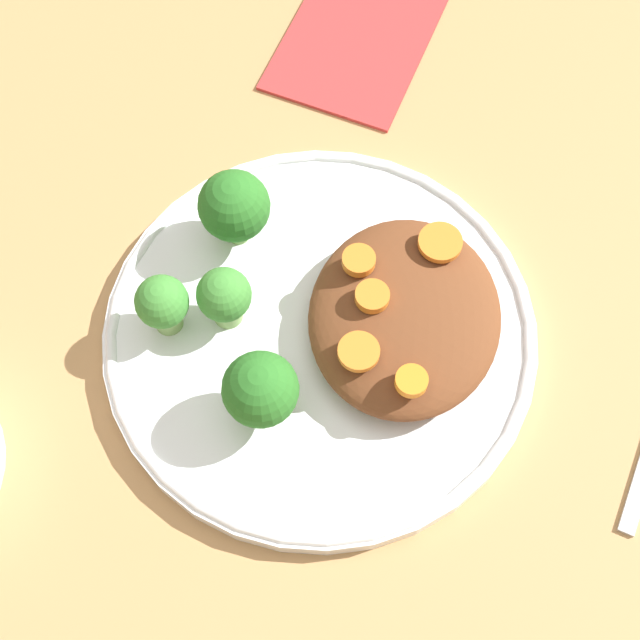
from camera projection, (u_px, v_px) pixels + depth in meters
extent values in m
plane|color=tan|center=(320.00, 339.00, 0.57)|extent=(4.00, 4.00, 0.00)
cylinder|color=white|center=(320.00, 335.00, 0.57)|extent=(0.28, 0.28, 0.01)
torus|color=white|center=(320.00, 330.00, 0.56)|extent=(0.27, 0.27, 0.01)
ellipsoid|color=brown|center=(405.00, 316.00, 0.55)|extent=(0.14, 0.12, 0.03)
cylinder|color=#7FA85B|center=(228.00, 303.00, 0.56)|extent=(0.02, 0.02, 0.02)
sphere|color=#3D8433|center=(225.00, 288.00, 0.54)|extent=(0.03, 0.03, 0.03)
cylinder|color=#759E51|center=(237.00, 226.00, 0.58)|extent=(0.01, 0.01, 0.02)
sphere|color=#286B23|center=(234.00, 206.00, 0.56)|extent=(0.05, 0.05, 0.05)
cylinder|color=#7FA85B|center=(263.00, 404.00, 0.53)|extent=(0.02, 0.02, 0.02)
sphere|color=#286B23|center=(260.00, 389.00, 0.51)|extent=(0.04, 0.04, 0.04)
cylinder|color=#7FA85B|center=(167.00, 316.00, 0.55)|extent=(0.02, 0.02, 0.02)
sphere|color=#3D8433|center=(162.00, 302.00, 0.54)|extent=(0.03, 0.03, 0.03)
cylinder|color=orange|center=(359.00, 352.00, 0.52)|extent=(0.02, 0.02, 0.00)
cylinder|color=orange|center=(372.00, 296.00, 0.53)|extent=(0.02, 0.02, 0.01)
cylinder|color=orange|center=(359.00, 260.00, 0.54)|extent=(0.02, 0.02, 0.01)
cylinder|color=orange|center=(440.00, 242.00, 0.55)|extent=(0.03, 0.03, 0.00)
cylinder|color=orange|center=(411.00, 381.00, 0.51)|extent=(0.02, 0.02, 0.01)
cube|color=#B73333|center=(360.00, 31.00, 0.68)|extent=(0.18, 0.14, 0.01)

